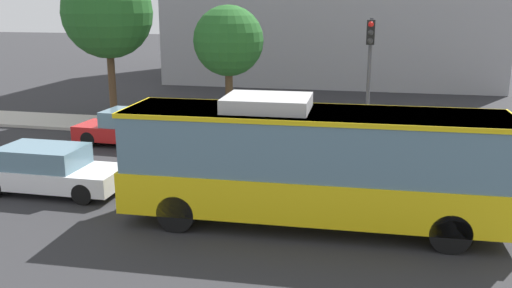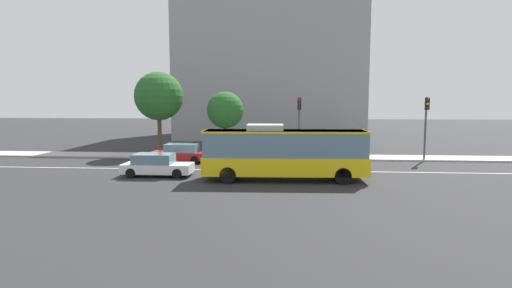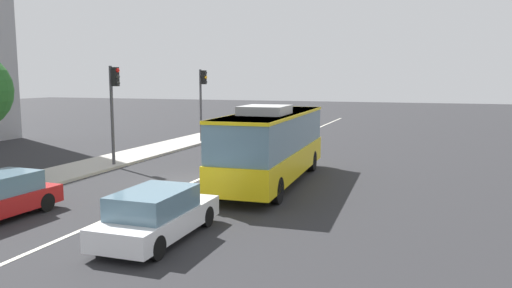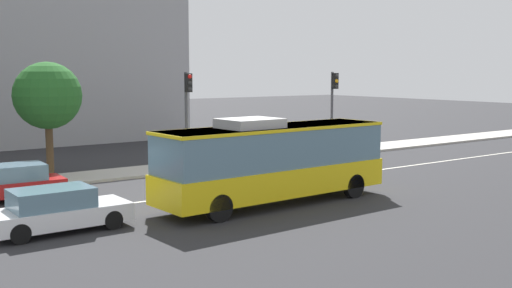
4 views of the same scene
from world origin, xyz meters
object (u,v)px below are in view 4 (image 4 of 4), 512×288
(transit_bus, at_px, (274,159))
(traffic_light_mid_block, at_px, (187,104))
(sedan_white, at_px, (57,210))
(street_tree_kerbside_centre, at_px, (48,96))
(traffic_light_near_corner, at_px, (334,99))
(sedan_red, at_px, (8,183))

(transit_bus, distance_m, traffic_light_mid_block, 9.10)
(sedan_white, distance_m, street_tree_kerbside_centre, 11.19)
(traffic_light_near_corner, distance_m, street_tree_kerbside_centre, 16.82)
(transit_bus, bearing_deg, sedan_red, 138.62)
(transit_bus, xyz_separation_m, sedan_white, (-8.33, 0.78, -1.09))
(traffic_light_mid_block, bearing_deg, street_tree_kerbside_centre, -107.49)
(sedan_red, distance_m, traffic_light_near_corner, 19.98)
(traffic_light_near_corner, bearing_deg, transit_bus, -46.87)
(traffic_light_near_corner, bearing_deg, street_tree_kerbside_centre, -92.45)
(sedan_white, bearing_deg, street_tree_kerbside_centre, 73.34)
(sedan_white, height_order, traffic_light_near_corner, traffic_light_near_corner)
(transit_bus, bearing_deg, sedan_white, 172.41)
(transit_bus, distance_m, sedan_white, 8.44)
(sedan_red, distance_m, sedan_white, 6.04)
(sedan_red, height_order, traffic_light_near_corner, traffic_light_near_corner)
(sedan_red, xyz_separation_m, traffic_light_near_corner, (19.69, 1.94, 2.84))
(traffic_light_near_corner, height_order, traffic_light_mid_block, same)
(traffic_light_near_corner, xyz_separation_m, traffic_light_mid_block, (-10.16, 0.10, 0.00))
(traffic_light_mid_block, bearing_deg, transit_bus, -6.28)
(transit_bus, xyz_separation_m, street_tree_kerbside_centre, (-5.35, 11.04, 2.23))
(traffic_light_mid_block, bearing_deg, sedan_red, -76.83)
(transit_bus, xyz_separation_m, traffic_light_mid_block, (1.15, 8.86, 1.75))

